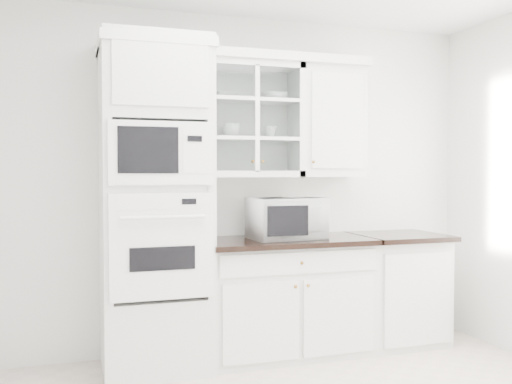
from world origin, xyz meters
name	(u,v)px	position (x,y,z in m)	size (l,w,h in m)	color
room_shell	(304,115)	(0.00, 0.43, 1.78)	(4.00, 3.50, 2.70)	white
oven_column	(155,205)	(-0.75, 1.42, 1.20)	(0.76, 0.68, 2.40)	silver
base_cabinet_run	(286,296)	(0.28, 1.45, 0.46)	(1.32, 0.67, 0.92)	silver
extra_base_cabinet	(397,288)	(1.28, 1.45, 0.46)	(0.72, 0.67, 0.92)	silver
upper_cabinet_glass	(251,120)	(0.03, 1.58, 1.85)	(0.80, 0.33, 0.90)	silver
upper_cabinet_solid	(328,122)	(0.71, 1.58, 1.85)	(0.55, 0.33, 0.90)	silver
crown_molding	(239,57)	(-0.07, 1.56, 2.33)	(2.14, 0.38, 0.07)	silver
countertop_microwave	(286,218)	(0.26, 1.42, 1.08)	(0.55, 0.46, 0.32)	white
bowl_a	(224,96)	(-0.19, 1.58, 2.03)	(0.19, 0.19, 0.05)	white
bowl_b	(275,97)	(0.24, 1.59, 2.04)	(0.20, 0.20, 0.06)	white
cup_a	(231,131)	(-0.12, 1.60, 1.77)	(0.14, 0.14, 0.11)	white
cup_b	(270,132)	(0.20, 1.60, 1.76)	(0.10, 0.10, 0.10)	white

